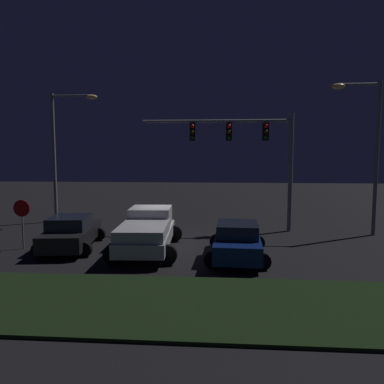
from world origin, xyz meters
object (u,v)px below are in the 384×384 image
Objects in this scene: street_lamp_left at (63,141)px; street_lamp_right at (368,139)px; car_sedan at (237,241)px; traffic_signal_gantry at (246,143)px; car_sedan_far at (71,233)px; pickup_truck at (148,229)px; stop_sign at (22,215)px.

street_lamp_left is 1.00× the size of street_lamp_right.
car_sedan is at bearing -36.02° from street_lamp_left.
car_sedan is 9.56m from street_lamp_right.
traffic_signal_gantry is at bearing -4.61° from car_sedan.
car_sedan_far is at bearing -150.08° from traffic_signal_gantry.
street_lamp_left is at bearing 41.54° from pickup_truck.
street_lamp_left is at bearing 56.53° from car_sedan.
street_lamp_right is at bearing -8.60° from street_lamp_left.
street_lamp_left is 3.61× the size of stop_sign.
street_lamp_right is (6.91, 5.01, 4.31)m from car_sedan.
traffic_signal_gantry is at bearing -67.13° from car_sedan_far.
street_lamp_left reaches higher than stop_sign.
street_lamp_right is (17.43, -2.64, -0.06)m from street_lamp_left.
pickup_truck reaches higher than car_sedan.
street_lamp_left is (-11.23, 1.94, 0.21)m from traffic_signal_gantry.
car_sedan_far is at bearing 84.62° from car_sedan.
pickup_truck is at bearing -99.09° from car_sedan_far.
pickup_truck is 10.31m from street_lamp_left.
traffic_signal_gantry is at bearing -46.75° from pickup_truck.
street_lamp_left is 17.63m from street_lamp_right.
pickup_truck is at bearing -133.73° from traffic_signal_gantry.
car_sedan_far is 0.57× the size of street_lamp_left.
car_sedan_far is at bearing 4.60° from stop_sign.
street_lamp_right is (14.32, 3.98, 4.31)m from car_sedan_far.
street_lamp_right reaches higher than car_sedan.
stop_sign is at bearing -154.79° from traffic_signal_gantry.
traffic_signal_gantry is (4.59, 4.80, 3.90)m from pickup_truck.
pickup_truck is 0.66× the size of traffic_signal_gantry.
car_sedan is at bearing -104.97° from car_sedan_far.
car_sedan is 7.48m from car_sedan_far.
car_sedan_far is (-7.41, 1.03, 0.00)m from car_sedan.
car_sedan_far is at bearing 84.95° from pickup_truck.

